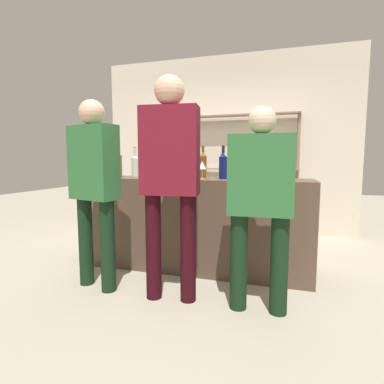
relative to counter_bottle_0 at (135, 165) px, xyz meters
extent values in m
plane|color=#B2A893|center=(0.72, -0.11, -1.10)|extent=(16.00, 16.00, 0.00)
cube|color=brown|center=(0.72, -0.11, -0.62)|extent=(2.44, 0.54, 0.97)
cube|color=beige|center=(0.72, 1.76, 0.30)|extent=(4.04, 0.12, 2.80)
cylinder|color=#897056|center=(-0.41, 1.58, -0.18)|extent=(0.05, 0.05, 1.85)
cylinder|color=#897056|center=(1.84, 1.58, -0.18)|extent=(0.05, 0.05, 1.85)
cube|color=#897056|center=(0.72, 1.58, 0.74)|extent=(2.30, 0.18, 0.02)
cube|color=#897056|center=(0.72, 1.58, -0.08)|extent=(2.30, 0.18, 0.02)
cylinder|color=#0F1956|center=(-0.07, 1.58, 0.03)|extent=(0.07, 0.07, 0.20)
cone|color=#0F1956|center=(-0.07, 1.58, 0.14)|extent=(0.07, 0.07, 0.03)
cylinder|color=#0F1956|center=(-0.07, 1.58, 0.20)|extent=(0.02, 0.02, 0.09)
cylinder|color=maroon|center=(-0.07, 1.58, 0.25)|extent=(0.03, 0.03, 0.01)
cylinder|color=#0F1956|center=(0.33, 1.58, 0.02)|extent=(0.07, 0.07, 0.19)
cone|color=#0F1956|center=(0.33, 1.58, 0.14)|extent=(0.07, 0.07, 0.03)
cylinder|color=#0F1956|center=(0.33, 1.58, 0.19)|extent=(0.03, 0.03, 0.08)
cylinder|color=black|center=(0.33, 1.58, 0.24)|extent=(0.03, 0.03, 0.01)
cylinder|color=brown|center=(0.72, 1.58, 0.04)|extent=(0.06, 0.06, 0.22)
cone|color=brown|center=(0.72, 1.58, 0.17)|extent=(0.06, 0.06, 0.03)
cylinder|color=brown|center=(0.72, 1.58, 0.22)|extent=(0.02, 0.02, 0.09)
cylinder|color=gold|center=(0.72, 1.58, 0.27)|extent=(0.03, 0.03, 0.01)
cylinder|color=black|center=(1.11, 1.58, 0.04)|extent=(0.07, 0.07, 0.23)
cone|color=black|center=(1.11, 1.58, 0.17)|extent=(0.07, 0.07, 0.03)
cylinder|color=black|center=(1.11, 1.58, 0.24)|extent=(0.03, 0.03, 0.10)
cylinder|color=#232328|center=(1.11, 1.58, 0.29)|extent=(0.03, 0.03, 0.01)
cylinder|color=black|center=(1.50, 1.58, 0.03)|extent=(0.08, 0.08, 0.21)
cone|color=black|center=(1.50, 1.58, 0.16)|extent=(0.08, 0.08, 0.04)
cylinder|color=black|center=(1.50, 1.58, 0.22)|extent=(0.03, 0.03, 0.08)
cylinder|color=#232328|center=(1.50, 1.58, 0.27)|extent=(0.03, 0.03, 0.01)
cylinder|color=silver|center=(0.00, 0.00, -0.03)|extent=(0.08, 0.08, 0.21)
cone|color=silver|center=(0.00, 0.00, 0.10)|extent=(0.08, 0.08, 0.04)
cylinder|color=silver|center=(0.00, 0.00, 0.15)|extent=(0.03, 0.03, 0.08)
cylinder|color=gold|center=(0.00, 0.00, 0.20)|extent=(0.03, 0.03, 0.01)
cylinder|color=#0F1956|center=(1.05, -0.13, -0.02)|extent=(0.08, 0.08, 0.22)
cone|color=#0F1956|center=(1.05, -0.13, 0.11)|extent=(0.08, 0.08, 0.04)
cylinder|color=#0F1956|center=(1.05, -0.13, 0.16)|extent=(0.03, 0.03, 0.08)
cylinder|color=gold|center=(1.05, -0.13, 0.21)|extent=(0.03, 0.03, 0.01)
cylinder|color=brown|center=(0.81, 0.00, -0.02)|extent=(0.08, 0.08, 0.23)
cone|color=brown|center=(0.81, 0.00, 0.12)|extent=(0.08, 0.08, 0.04)
cylinder|color=brown|center=(0.81, 0.00, 0.17)|extent=(0.03, 0.03, 0.08)
cylinder|color=gold|center=(0.81, 0.00, 0.22)|extent=(0.03, 0.03, 0.01)
cylinder|color=silver|center=(0.85, -0.20, -0.13)|extent=(0.06, 0.06, 0.00)
cylinder|color=silver|center=(0.85, -0.20, -0.08)|extent=(0.01, 0.01, 0.09)
cone|color=silver|center=(0.85, -0.20, 0.01)|extent=(0.08, 0.08, 0.08)
cylinder|color=#846647|center=(-0.19, -0.17, -0.02)|extent=(0.20, 0.20, 0.23)
cylinder|color=#846647|center=(-0.19, -0.17, 0.10)|extent=(0.21, 0.21, 0.01)
cylinder|color=black|center=(0.17, -0.87, -0.70)|extent=(0.13, 0.13, 0.82)
cylinder|color=black|center=(-0.11, -0.80, -0.70)|extent=(0.13, 0.13, 0.82)
cube|color=#2D6B38|center=(0.03, -0.83, 0.04)|extent=(0.49, 0.31, 0.65)
sphere|color=#DBB293|center=(0.03, -0.83, 0.47)|extent=(0.22, 0.22, 0.22)
cylinder|color=black|center=(1.62, -0.85, -0.73)|extent=(0.13, 0.13, 0.75)
cylinder|color=black|center=(1.32, -0.86, -0.73)|extent=(0.13, 0.13, 0.75)
cube|color=#2D6B38|center=(1.47, -0.85, -0.05)|extent=(0.48, 0.22, 0.60)
sphere|color=beige|center=(1.47, -0.85, 0.35)|extent=(0.20, 0.20, 0.20)
cylinder|color=black|center=(0.90, -0.85, -0.66)|extent=(0.13, 0.13, 0.88)
cylinder|color=black|center=(0.61, -0.88, -0.66)|extent=(0.13, 0.13, 0.88)
cube|color=maroon|center=(0.76, -0.86, 0.13)|extent=(0.48, 0.25, 0.70)
sphere|color=#DBB293|center=(0.76, -0.86, 0.60)|extent=(0.24, 0.24, 0.24)
camera|label=1|loc=(1.62, -3.12, 0.06)|focal=28.00mm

